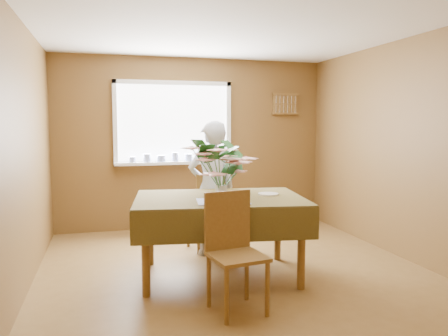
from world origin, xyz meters
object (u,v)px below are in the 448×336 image
object	(u,v)px
seated_woman	(212,188)
flower_bouquet	(221,166)
dining_table	(220,207)
chair_near	(233,246)
chair_far	(209,208)

from	to	relation	value
seated_woman	flower_bouquet	bearing A→B (deg)	75.78
dining_table	seated_woman	distance (m)	0.77
chair_near	flower_bouquet	bearing A→B (deg)	75.47
dining_table	chair_far	world-z (taller)	chair_far
chair_far	flower_bouquet	bearing A→B (deg)	72.66
dining_table	flower_bouquet	bearing A→B (deg)	-91.76
chair_near	seated_woman	bearing A→B (deg)	73.65
chair_far	seated_woman	distance (m)	0.30
chair_far	chair_near	distance (m)	1.69
seated_woman	flower_bouquet	xyz separation A→B (m)	(-0.14, -0.94, 0.36)
dining_table	flower_bouquet	distance (m)	0.47
dining_table	chair_near	xyz separation A→B (m)	(-0.09, -0.77, -0.18)
chair_far	dining_table	bearing A→B (deg)	73.21
chair_far	seated_woman	xyz separation A→B (m)	(0.00, -0.14, 0.27)
chair_far	seated_woman	bearing A→B (deg)	81.45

